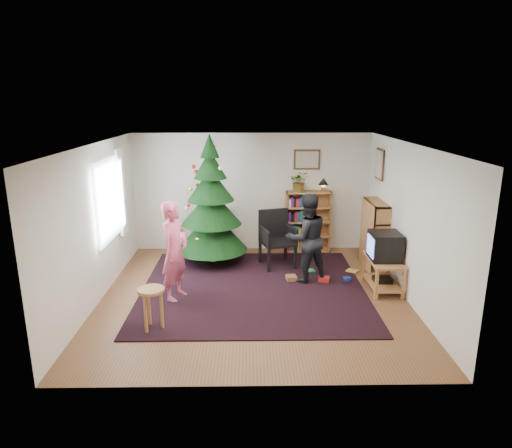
{
  "coord_description": "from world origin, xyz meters",
  "views": [
    {
      "loc": [
        -0.07,
        -7.03,
        3.16
      ],
      "look_at": [
        0.05,
        0.5,
        1.1
      ],
      "focal_mm": 32.0,
      "sensor_mm": 36.0,
      "label": 1
    }
  ],
  "objects_px": {
    "bookshelf_right": "(374,234)",
    "picture_back": "(307,160)",
    "potted_plant": "(300,181)",
    "bookshelf_back": "(308,221)",
    "tv_stand": "(383,271)",
    "table_lamp": "(323,182)",
    "person_standing": "(175,251)",
    "crt_tv": "(385,246)",
    "christmas_tree": "(211,211)",
    "picture_right": "(380,164)",
    "stool": "(151,298)",
    "armchair": "(277,235)",
    "person_by_chair": "(307,238)"
  },
  "relations": [
    {
      "from": "christmas_tree",
      "to": "crt_tv",
      "type": "bearing_deg",
      "value": -24.91
    },
    {
      "from": "bookshelf_right",
      "to": "picture_back",
      "type": "bearing_deg",
      "value": 46.06
    },
    {
      "from": "picture_right",
      "to": "tv_stand",
      "type": "xyz_separation_m",
      "value": [
        -0.26,
        -1.53,
        -1.62
      ]
    },
    {
      "from": "tv_stand",
      "to": "picture_back",
      "type": "bearing_deg",
      "value": 115.43
    },
    {
      "from": "crt_tv",
      "to": "person_by_chair",
      "type": "bearing_deg",
      "value": 162.16
    },
    {
      "from": "picture_right",
      "to": "stool",
      "type": "xyz_separation_m",
      "value": [
        -3.91,
        -2.89,
        -1.47
      ]
    },
    {
      "from": "stool",
      "to": "person_by_chair",
      "type": "distance_m",
      "value": 2.99
    },
    {
      "from": "christmas_tree",
      "to": "armchair",
      "type": "relative_size",
      "value": 2.34
    },
    {
      "from": "tv_stand",
      "to": "bookshelf_right",
      "type": "bearing_deg",
      "value": 83.79
    },
    {
      "from": "picture_back",
      "to": "potted_plant",
      "type": "bearing_deg",
      "value": -139.75
    },
    {
      "from": "christmas_tree",
      "to": "stool",
      "type": "xyz_separation_m",
      "value": [
        -0.63,
        -2.77,
        -0.58
      ]
    },
    {
      "from": "stool",
      "to": "picture_back",
      "type": "bearing_deg",
      "value": 54.43
    },
    {
      "from": "person_standing",
      "to": "table_lamp",
      "type": "bearing_deg",
      "value": -26.8
    },
    {
      "from": "tv_stand",
      "to": "armchair",
      "type": "xyz_separation_m",
      "value": [
        -1.73,
        1.27,
        0.27
      ]
    },
    {
      "from": "armchair",
      "to": "stool",
      "type": "relative_size",
      "value": 1.75
    },
    {
      "from": "person_standing",
      "to": "stool",
      "type": "bearing_deg",
      "value": -167.54
    },
    {
      "from": "potted_plant",
      "to": "picture_back",
      "type": "bearing_deg",
      "value": 40.25
    },
    {
      "from": "bookshelf_right",
      "to": "crt_tv",
      "type": "height_order",
      "value": "bookshelf_right"
    },
    {
      "from": "armchair",
      "to": "potted_plant",
      "type": "bearing_deg",
      "value": 42.91
    },
    {
      "from": "tv_stand",
      "to": "person_by_chair",
      "type": "bearing_deg",
      "value": 162.2
    },
    {
      "from": "table_lamp",
      "to": "person_by_chair",
      "type": "bearing_deg",
      "value": -107.62
    },
    {
      "from": "person_by_chair",
      "to": "potted_plant",
      "type": "bearing_deg",
      "value": -108.37
    },
    {
      "from": "picture_back",
      "to": "table_lamp",
      "type": "relative_size",
      "value": 1.93
    },
    {
      "from": "person_standing",
      "to": "picture_back",
      "type": "bearing_deg",
      "value": -21.47
    },
    {
      "from": "person_by_chair",
      "to": "table_lamp",
      "type": "xyz_separation_m",
      "value": [
        0.54,
        1.71,
        0.69
      ]
    },
    {
      "from": "tv_stand",
      "to": "potted_plant",
      "type": "height_order",
      "value": "potted_plant"
    },
    {
      "from": "picture_right",
      "to": "potted_plant",
      "type": "bearing_deg",
      "value": 158.32
    },
    {
      "from": "picture_back",
      "to": "person_standing",
      "type": "xyz_separation_m",
      "value": [
        -2.41,
        -2.55,
        -1.14
      ]
    },
    {
      "from": "christmas_tree",
      "to": "crt_tv",
      "type": "xyz_separation_m",
      "value": [
        3.02,
        -1.4,
        -0.28
      ]
    },
    {
      "from": "picture_right",
      "to": "bookshelf_right",
      "type": "bearing_deg",
      "value": -107.74
    },
    {
      "from": "person_standing",
      "to": "crt_tv",
      "type": "bearing_deg",
      "value": -63.14
    },
    {
      "from": "person_standing",
      "to": "person_by_chair",
      "type": "xyz_separation_m",
      "value": [
        2.21,
        0.71,
        -0.01
      ]
    },
    {
      "from": "picture_back",
      "to": "armchair",
      "type": "bearing_deg",
      "value": -123.98
    },
    {
      "from": "bookshelf_right",
      "to": "table_lamp",
      "type": "distance_m",
      "value": 1.56
    },
    {
      "from": "person_standing",
      "to": "person_by_chair",
      "type": "relative_size",
      "value": 1.02
    },
    {
      "from": "christmas_tree",
      "to": "potted_plant",
      "type": "xyz_separation_m",
      "value": [
        1.79,
        0.71,
        0.45
      ]
    },
    {
      "from": "person_standing",
      "to": "potted_plant",
      "type": "distance_m",
      "value": 3.38
    },
    {
      "from": "crt_tv",
      "to": "table_lamp",
      "type": "bearing_deg",
      "value": 108.96
    },
    {
      "from": "potted_plant",
      "to": "bookshelf_back",
      "type": "bearing_deg",
      "value": 0.0
    },
    {
      "from": "bookshelf_back",
      "to": "person_by_chair",
      "type": "bearing_deg",
      "value": -98.07
    },
    {
      "from": "picture_back",
      "to": "crt_tv",
      "type": "relative_size",
      "value": 1.03
    },
    {
      "from": "picture_back",
      "to": "bookshelf_back",
      "type": "height_order",
      "value": "picture_back"
    },
    {
      "from": "picture_back",
      "to": "stool",
      "type": "xyz_separation_m",
      "value": [
        -2.59,
        -3.62,
        -1.47
      ]
    },
    {
      "from": "bookshelf_right",
      "to": "stool",
      "type": "height_order",
      "value": "bookshelf_right"
    },
    {
      "from": "bookshelf_right",
      "to": "stool",
      "type": "xyz_separation_m",
      "value": [
        -3.78,
        -2.47,
        -0.18
      ]
    },
    {
      "from": "stool",
      "to": "person_standing",
      "type": "height_order",
      "value": "person_standing"
    },
    {
      "from": "christmas_tree",
      "to": "bookshelf_right",
      "type": "distance_m",
      "value": 3.18
    },
    {
      "from": "picture_right",
      "to": "table_lamp",
      "type": "distance_m",
      "value": 1.24
    },
    {
      "from": "picture_back",
      "to": "bookshelf_back",
      "type": "xyz_separation_m",
      "value": [
        0.04,
        -0.14,
        -1.29
      ]
    },
    {
      "from": "bookshelf_back",
      "to": "tv_stand",
      "type": "xyz_separation_m",
      "value": [
        1.03,
        -2.12,
        -0.34
      ]
    }
  ]
}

